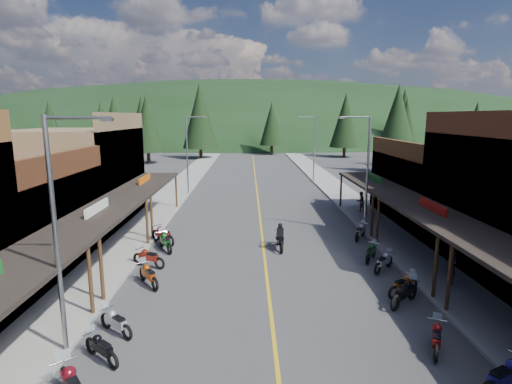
{
  "coord_description": "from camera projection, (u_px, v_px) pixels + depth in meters",
  "views": [
    {
      "loc": [
        -0.9,
        -18.42,
        7.94
      ],
      "look_at": [
        -0.41,
        7.58,
        3.0
      ],
      "focal_mm": 28.0,
      "sensor_mm": 36.0,
      "label": 1
    }
  ],
  "objects": [
    {
      "name": "ground",
      "position": [
        267.0,
        281.0,
        19.59
      ],
      "size": [
        220.0,
        220.0,
        0.0
      ],
      "primitive_type": "plane",
      "color": "#38383A",
      "rests_on": "ground"
    },
    {
      "name": "centerline",
      "position": [
        258.0,
        198.0,
        39.24
      ],
      "size": [
        0.15,
        90.0,
        0.01
      ],
      "primitive_type": "cube",
      "color": "gold",
      "rests_on": "ground"
    },
    {
      "name": "sidewalk_west",
      "position": [
        169.0,
        198.0,
        39.06
      ],
      "size": [
        3.4,
        94.0,
        0.15
      ],
      "primitive_type": "cube",
      "color": "gray",
      "rests_on": "ground"
    },
    {
      "name": "sidewalk_east",
      "position": [
        346.0,
        197.0,
        39.38
      ],
      "size": [
        3.4,
        94.0,
        0.15
      ],
      "primitive_type": "cube",
      "color": "gray",
      "rests_on": "ground"
    },
    {
      "name": "shop_west_3",
      "position": [
        76.0,
        177.0,
        29.78
      ],
      "size": [
        10.9,
        10.2,
        8.2
      ],
      "color": "brown",
      "rests_on": "ground"
    },
    {
      "name": "shop_east_3",
      "position": [
        440.0,
        188.0,
        30.47
      ],
      "size": [
        10.9,
        10.2,
        6.2
      ],
      "color": "#4C2D16",
      "rests_on": "ground"
    },
    {
      "name": "streetlight_0",
      "position": [
        59.0,
        227.0,
        12.74
      ],
      "size": [
        2.16,
        0.18,
        8.0
      ],
      "color": "gray",
      "rests_on": "ground"
    },
    {
      "name": "streetlight_1",
      "position": [
        189.0,
        151.0,
        40.24
      ],
      "size": [
        2.16,
        0.18,
        8.0
      ],
      "color": "gray",
      "rests_on": "ground"
    },
    {
      "name": "streetlight_2",
      "position": [
        365.0,
        169.0,
        26.75
      ],
      "size": [
        2.16,
        0.18,
        8.0
      ],
      "color": "gray",
      "rests_on": "ground"
    },
    {
      "name": "streetlight_3",
      "position": [
        313.0,
        146.0,
        48.36
      ],
      "size": [
        2.16,
        0.18,
        8.0
      ],
      "color": "gray",
      "rests_on": "ground"
    },
    {
      "name": "ridge_hill",
      "position": [
        251.0,
        138.0,
        152.2
      ],
      "size": [
        310.0,
        140.0,
        60.0
      ],
      "primitive_type": "ellipsoid",
      "color": "black",
      "rests_on": "ground"
    },
    {
      "name": "pine_0",
      "position": [
        50.0,
        124.0,
        78.54
      ],
      "size": [
        5.04,
        5.04,
        11.0
      ],
      "color": "black",
      "rests_on": "ground"
    },
    {
      "name": "pine_1",
      "position": [
        142.0,
        120.0,
        86.55
      ],
      "size": [
        5.88,
        5.88,
        12.5
      ],
      "color": "black",
      "rests_on": "ground"
    },
    {
      "name": "pine_2",
      "position": [
        200.0,
        116.0,
        74.89
      ],
      "size": [
        6.72,
        6.72,
        14.0
      ],
      "color": "black",
      "rests_on": "ground"
    },
    {
      "name": "pine_3",
      "position": [
        272.0,
        123.0,
        83.29
      ],
      "size": [
        5.04,
        5.04,
        11.0
      ],
      "color": "black",
      "rests_on": "ground"
    },
    {
      "name": "pine_4",
      "position": [
        345.0,
        120.0,
        77.51
      ],
      "size": [
        5.88,
        5.88,
        12.5
      ],
      "color": "black",
      "rests_on": "ground"
    },
    {
      "name": "pine_5",
      "position": [
        404.0,
        116.0,
        89.45
      ],
      "size": [
        6.72,
        6.72,
        14.0
      ],
      "color": "black",
      "rests_on": "ground"
    },
    {
      "name": "pine_6",
      "position": [
        476.0,
        124.0,
        82.1
      ],
      "size": [
        5.04,
        5.04,
        11.0
      ],
      "color": "black",
      "rests_on": "ground"
    },
    {
      "name": "pine_7",
      "position": [
        114.0,
        119.0,
        92.3
      ],
      "size": [
        5.88,
        5.88,
        12.5
      ],
      "color": "black",
      "rests_on": "ground"
    },
    {
      "name": "pine_8",
      "position": [
        102.0,
        130.0,
        57.36
      ],
      "size": [
        4.48,
        4.48,
        10.0
      ],
      "color": "black",
      "rests_on": "ground"
    },
    {
      "name": "pine_9",
      "position": [
        406.0,
        126.0,
        63.05
      ],
      "size": [
        4.93,
        4.93,
        10.8
      ],
      "color": "black",
      "rests_on": "ground"
    },
    {
      "name": "pine_10",
      "position": [
        147.0,
        123.0,
        67.1
      ],
      "size": [
        5.38,
        5.38,
        11.6
      ],
      "color": "black",
      "rests_on": "ground"
    },
    {
      "name": "pine_11",
      "position": [
        397.0,
        122.0,
        55.95
      ],
      "size": [
        5.82,
        5.82,
        12.4
      ],
      "color": "black",
      "rests_on": "ground"
    },
    {
      "name": "bike_west_5",
      "position": [
        101.0,
        347.0,
        13.03
      ],
      "size": [
        1.82,
        1.66,
        1.06
      ],
      "primitive_type": null,
      "rotation": [
        0.0,
        0.0,
        0.87
      ],
      "color": "black",
      "rests_on": "ground"
    },
    {
      "name": "bike_west_6",
      "position": [
        116.0,
        321.0,
        14.68
      ],
      "size": [
        1.84,
        1.65,
        1.06
      ],
      "primitive_type": null,
      "rotation": [
        0.0,
        0.0,
        0.9
      ],
      "color": "#AAAAB0",
      "rests_on": "ground"
    },
    {
      "name": "bike_west_7",
      "position": [
        148.0,
        274.0,
        18.91
      ],
      "size": [
        1.77,
        2.1,
        1.19
      ],
      "primitive_type": null,
      "rotation": [
        0.0,
        0.0,
        0.62
      ],
      "color": "#A53C0B",
      "rests_on": "ground"
    },
    {
      "name": "bike_west_8",
      "position": [
        148.0,
        257.0,
        21.25
      ],
      "size": [
        2.14,
        1.55,
        1.17
      ],
      "primitive_type": null,
      "rotation": [
        0.0,
        0.0,
        1.09
      ],
      "color": "maroon",
      "rests_on": "ground"
    },
    {
      "name": "bike_west_9",
      "position": [
        165.0,
        241.0,
        23.87
      ],
      "size": [
        1.68,
        2.24,
        1.24
      ],
      "primitive_type": null,
      "rotation": [
        0.0,
        0.0,
        0.5
      ],
      "color": "#0E4617",
      "rests_on": "ground"
    },
    {
      "name": "bike_west_10",
      "position": [
        163.0,
        234.0,
        25.07
      ],
      "size": [
        2.19,
        2.21,
        1.33
      ],
      "primitive_type": null,
      "rotation": [
        0.0,
        0.0,
        0.78
      ],
      "color": "maroon",
      "rests_on": "ground"
    },
    {
      "name": "bike_east_4",
      "position": [
        506.0,
        376.0,
        11.39
      ],
      "size": [
        2.38,
        1.68,
        1.3
      ],
      "primitive_type": null,
      "rotation": [
        0.0,
        0.0,
        -1.12
      ],
      "color": "navy",
      "rests_on": "ground"
    },
    {
      "name": "bike_east_5",
      "position": [
        436.0,
        336.0,
        13.62
      ],
      "size": [
        1.39,
        2.0,
        1.09
      ],
      "primitive_type": null,
      "rotation": [
        0.0,
        0.0,
        -0.44
      ],
      "color": "maroon",
      "rests_on": "ground"
    },
    {
      "name": "bike_east_6",
      "position": [
        405.0,
        292.0,
        16.94
      ],
      "size": [
        2.06,
        1.96,
        1.22
      ],
      "primitive_type": null,
      "rotation": [
        0.0,
        0.0,
        -0.84
      ],
      "color": "black",
      "rests_on": "ground"
    },
    {
      "name": "bike_east_7",
      "position": [
        403.0,
        284.0,
        17.87
      ],
      "size": [
        1.96,
        1.55,
        1.09
      ],
      "primitive_type": null,
      "rotation": [
        0.0,
        0.0,
        -1.02
      ],
      "color": "#9F520B",
      "rests_on": "ground"
    },
    {
      "name": "bike_east_8",
      "position": [
        384.0,
        261.0,
        20.74
      ],
      "size": [
        1.78,
        1.84,
        1.1
      ],
      "primitive_type": null,
      "rotation": [
        0.0,
        0.0,
        -0.75
      ],
      "color": "#ADADB3",
      "rests_on": "ground"
    },
    {
      "name": "bike_east_9",
      "position": [
        371.0,
        251.0,
        22.23
      ],
      "size": [
        1.51,
        1.94,
        1.08
      ],
      "primitive_type": null,
      "rotation": [
        0.0,
        0.0,
        -0.54
      ],
      "color": "#0E4619",
      "rests_on": "ground"
    },
    {
      "name": "bike_east_10",
      "position": [
        360.0,
        231.0,
        26.15
      ],
      "size": [
        1.6,
        2.07,
        1.15
      ],
      "primitive_type": null,
      "rotation": [
        0.0,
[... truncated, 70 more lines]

